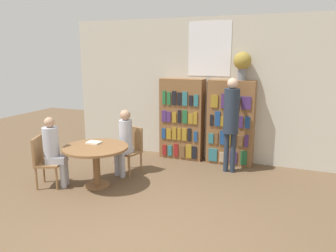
{
  "coord_description": "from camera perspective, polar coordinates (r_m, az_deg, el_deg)",
  "views": [
    {
      "loc": [
        1.77,
        -3.0,
        2.26
      ],
      "look_at": [
        -0.25,
        2.06,
        1.05
      ],
      "focal_mm": 35.0,
      "sensor_mm": 36.0,
      "label": 1
    }
  ],
  "objects": [
    {
      "name": "ground_plane",
      "position": [
        4.15,
        -7.84,
        -20.55
      ],
      "size": [
        16.0,
        16.0,
        0.0
      ],
      "primitive_type": "plane",
      "color": "brown"
    },
    {
      "name": "wall_back",
      "position": [
        7.04,
        7.12,
        6.27
      ],
      "size": [
        6.4,
        0.07,
        3.0
      ],
      "color": "beige",
      "rests_on": "ground_plane"
    },
    {
      "name": "bookshelf_left",
      "position": [
        7.1,
        2.44,
        1.2
      ],
      "size": [
        0.94,
        0.34,
        1.74
      ],
      "color": "brown",
      "rests_on": "ground_plane"
    },
    {
      "name": "bookshelf_right",
      "position": [
        6.83,
        10.85,
        0.53
      ],
      "size": [
        0.94,
        0.34,
        1.74
      ],
      "color": "brown",
      "rests_on": "ground_plane"
    },
    {
      "name": "flower_vase",
      "position": [
        6.67,
        12.82,
        10.75
      ],
      "size": [
        0.35,
        0.35,
        0.55
      ],
      "color": "slate",
      "rests_on": "bookshelf_right"
    },
    {
      "name": "reading_table",
      "position": [
        5.75,
        -12.44,
        -4.76
      ],
      "size": [
        1.11,
        1.11,
        0.71
      ],
      "color": "brown",
      "rests_on": "ground_plane"
    },
    {
      "name": "chair_near_camera",
      "position": [
        6.02,
        -20.77,
        -5.45
      ],
      "size": [
        0.52,
        0.52,
        0.88
      ],
      "rotation": [
        0.0,
        0.0,
        -1.18
      ],
      "color": "olive",
      "rests_on": "ground_plane"
    },
    {
      "name": "chair_left_side",
      "position": [
        6.38,
        -6.45,
        -3.72
      ],
      "size": [
        0.48,
        0.48,
        0.88
      ],
      "rotation": [
        0.0,
        0.0,
        -3.38
      ],
      "color": "olive",
      "rests_on": "ground_plane"
    },
    {
      "name": "seated_reader_left",
      "position": [
        6.19,
        -7.62,
        -2.18
      ],
      "size": [
        0.32,
        0.39,
        1.24
      ],
      "rotation": [
        0.0,
        0.0,
        -3.38
      ],
      "color": "#B2B7C6",
      "rests_on": "ground_plane"
    },
    {
      "name": "seated_reader_right",
      "position": [
        5.91,
        -19.28,
        -3.61
      ],
      "size": [
        0.4,
        0.37,
        1.22
      ],
      "rotation": [
        0.0,
        0.0,
        -1.18
      ],
      "color": "#B2B7C6",
      "rests_on": "ground_plane"
    },
    {
      "name": "librarian_standing",
      "position": [
        6.29,
        10.97,
        1.77
      ],
      "size": [
        0.29,
        0.56,
        1.82
      ],
      "color": "#232D3D",
      "rests_on": "ground_plane"
    },
    {
      "name": "open_book_on_table",
      "position": [
        5.91,
        -12.79,
        -2.82
      ],
      "size": [
        0.24,
        0.18,
        0.03
      ],
      "color": "silver",
      "rests_on": "reading_table"
    }
  ]
}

